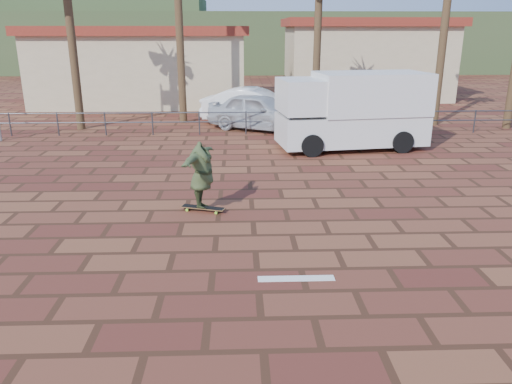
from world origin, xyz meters
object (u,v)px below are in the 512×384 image
at_px(car_white, 256,106).
at_px(campervan, 353,109).
at_px(skateboarder, 202,175).
at_px(car_silver, 260,112).
at_px(longboard, 203,208).

bearing_deg(car_white, campervan, -131.83).
xyz_separation_m(skateboarder, car_white, (1.75, 12.11, -0.10)).
distance_m(campervan, car_silver, 5.06).
relative_size(longboard, car_silver, 0.24).
bearing_deg(car_silver, skateboarder, -160.33).
xyz_separation_m(longboard, campervan, (5.20, 6.83, 1.39)).
height_order(longboard, skateboarder, skateboarder).
distance_m(skateboarder, car_white, 12.23).
bearing_deg(car_silver, longboard, -160.33).
xyz_separation_m(campervan, car_silver, (-3.33, 3.76, -0.67)).
xyz_separation_m(skateboarder, car_silver, (1.87, 10.58, -0.13)).
bearing_deg(car_white, longboard, -173.23).
bearing_deg(skateboarder, longboard, 0.00).
relative_size(longboard, skateboarder, 0.56).
height_order(campervan, car_silver, campervan).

